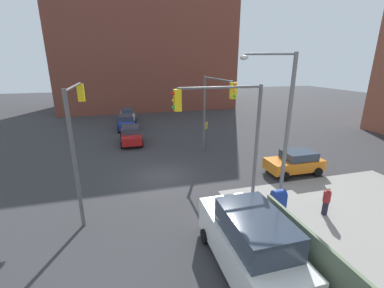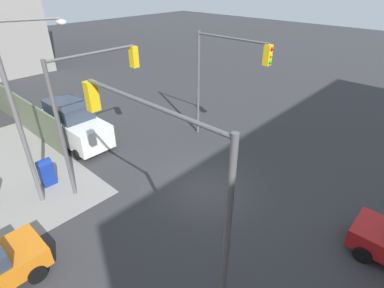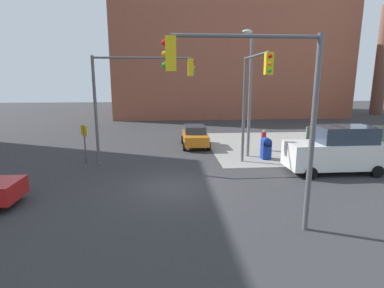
{
  "view_description": "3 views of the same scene",
  "coord_description": "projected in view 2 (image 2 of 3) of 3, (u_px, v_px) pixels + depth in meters",
  "views": [
    {
      "loc": [
        16.15,
        -2.27,
        7.51
      ],
      "look_at": [
        -0.3,
        2.25,
        2.09
      ],
      "focal_mm": 24.0,
      "sensor_mm": 36.0,
      "label": 1
    },
    {
      "loc": [
        -7.54,
        9.1,
        9.32
      ],
      "look_at": [
        1.42,
        -0.59,
        1.84
      ],
      "focal_mm": 28.0,
      "sensor_mm": 36.0,
      "label": 2
    },
    {
      "loc": [
        -0.18,
        -13.75,
        5.08
      ],
      "look_at": [
        1.01,
        1.25,
        1.88
      ],
      "focal_mm": 28.0,
      "sensor_mm": 36.0,
      "label": 3
    }
  ],
  "objects": [
    {
      "name": "traffic_signal_nw_corner",
      "position": [
        163.0,
        165.0,
        8.4
      ],
      "size": [
        6.04,
        0.36,
        6.5
      ],
      "color": "#59595B",
      "rests_on": "ground"
    },
    {
      "name": "construction_fence",
      "position": [
        8.0,
        102.0,
        21.8
      ],
      "size": [
        16.44,
        0.12,
        2.4
      ],
      "primitive_type": "cube",
      "color": "#607056",
      "rests_on": "ground"
    },
    {
      "name": "street_lamp_corner",
      "position": [
        24.0,
        106.0,
        12.04
      ],
      "size": [
        1.29,
        2.5,
        8.0
      ],
      "color": "slate",
      "rests_on": "ground"
    },
    {
      "name": "mailbox_blue",
      "position": [
        46.0,
        171.0,
        14.95
      ],
      "size": [
        0.56,
        0.64,
        1.43
      ],
      "color": "navy",
      "rests_on": "ground"
    },
    {
      "name": "traffic_signal_ne_corner",
      "position": [
        91.0,
        95.0,
        13.49
      ],
      "size": [
        0.36,
        4.63,
        6.5
      ],
      "color": "#59595B",
      "rests_on": "ground"
    },
    {
      "name": "ground_plane",
      "position": [
        205.0,
        190.0,
        14.86
      ],
      "size": [
        120.0,
        120.0,
        0.0
      ],
      "primitive_type": "plane",
      "color": "#333335"
    },
    {
      "name": "traffic_signal_se_corner",
      "position": [
        223.0,
        70.0,
        17.02
      ],
      "size": [
        4.94,
        0.36,
        6.5
      ],
      "color": "#59595B",
      "rests_on": "ground"
    },
    {
      "name": "van_white_delivery",
      "position": [
        74.0,
        124.0,
        18.51
      ],
      "size": [
        5.4,
        2.32,
        2.62
      ],
      "color": "white",
      "rests_on": "ground"
    }
  ]
}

